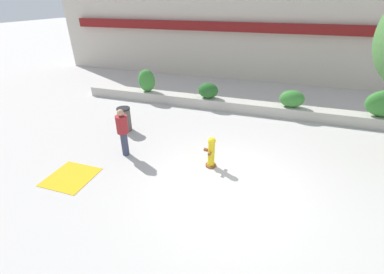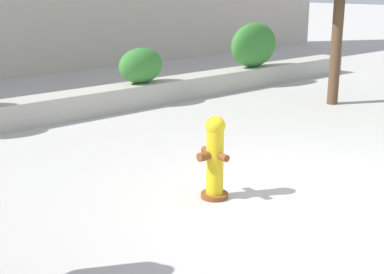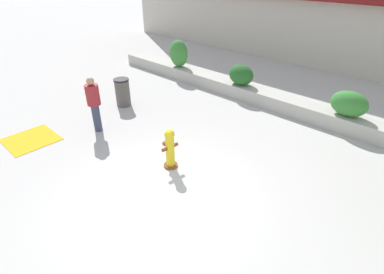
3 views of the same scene
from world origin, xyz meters
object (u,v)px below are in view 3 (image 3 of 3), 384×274
at_px(hedge_bush_2, 349,104).
at_px(fire_hydrant, 170,148).
at_px(hedge_bush_1, 241,75).
at_px(trash_bin, 123,92).
at_px(hedge_bush_0, 179,53).
at_px(pedestrian, 94,101).

distance_m(hedge_bush_2, fire_hydrant, 5.66).
height_order(hedge_bush_1, trash_bin, hedge_bush_1).
height_order(hedge_bush_0, trash_bin, hedge_bush_0).
relative_size(hedge_bush_1, pedestrian, 0.58).
xyz_separation_m(hedge_bush_0, trash_bin, (0.75, -3.61, -0.58)).
height_order(hedge_bush_1, hedge_bush_2, hedge_bush_2).
xyz_separation_m(pedestrian, trash_bin, (-1.01, 1.69, -0.48)).
relative_size(fire_hydrant, pedestrian, 0.62).
distance_m(pedestrian, trash_bin, 2.02).
xyz_separation_m(hedge_bush_1, pedestrian, (-1.62, -5.30, 0.10)).
bearing_deg(hedge_bush_0, hedge_bush_2, 0.00).
height_order(pedestrian, trash_bin, pedestrian).
relative_size(hedge_bush_1, fire_hydrant, 0.93).
xyz_separation_m(hedge_bush_1, hedge_bush_2, (3.95, 0.00, 0.01)).
height_order(hedge_bush_0, hedge_bush_2, hedge_bush_0).
bearing_deg(pedestrian, hedge_bush_2, 43.53).
distance_m(hedge_bush_2, trash_bin, 7.52).
bearing_deg(fire_hydrant, hedge_bush_0, 133.62).
bearing_deg(trash_bin, hedge_bush_1, 53.89).
relative_size(hedge_bush_1, hedge_bush_2, 0.92).
distance_m(hedge_bush_1, fire_hydrant, 5.28).
bearing_deg(hedge_bush_0, trash_bin, -78.24).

